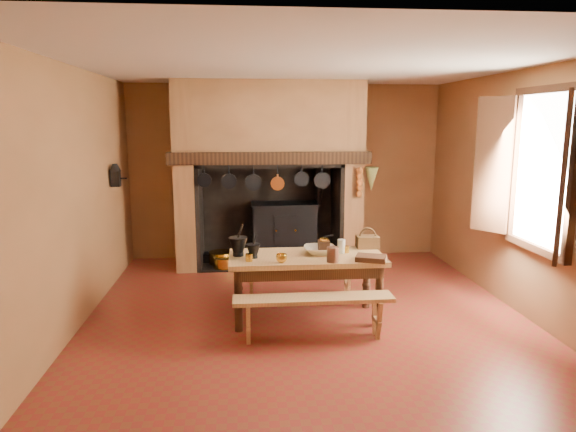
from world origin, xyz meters
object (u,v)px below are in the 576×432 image
object	(u,v)px
bench_front	(313,307)
mixing_bowl	(319,250)
iron_range	(285,231)
work_table	(306,265)
wicker_basket	(367,241)
coffee_grinder	(324,245)

from	to	relation	value
bench_front	mixing_bowl	world-z (taller)	mixing_bowl
iron_range	work_table	xyz separation A→B (m)	(0.03, -2.51, 0.14)
bench_front	mixing_bowl	distance (m)	0.77
work_table	wicker_basket	xyz separation A→B (m)	(0.76, 0.27, 0.20)
bench_front	coffee_grinder	distance (m)	0.88
work_table	coffee_grinder	world-z (taller)	coffee_grinder
iron_range	mixing_bowl	world-z (taller)	iron_range
bench_front	wicker_basket	size ratio (longest dim) A/B	6.29
iron_range	coffee_grinder	size ratio (longest dim) A/B	7.99
iron_range	mixing_bowl	distance (m)	2.49
iron_range	mixing_bowl	xyz separation A→B (m)	(0.18, -2.47, 0.30)
iron_range	wicker_basket	distance (m)	2.40
wicker_basket	bench_front	bearing A→B (deg)	-130.38
iron_range	work_table	world-z (taller)	iron_range
iron_range	mixing_bowl	bearing A→B (deg)	-85.77
work_table	coffee_grinder	size ratio (longest dim) A/B	8.57
bench_front	work_table	bearing A→B (deg)	90.00
work_table	bench_front	bearing A→B (deg)	-90.00
bench_front	wicker_basket	bearing A→B (deg)	48.03
iron_range	mixing_bowl	size ratio (longest dim) A/B	4.50
work_table	coffee_grinder	distance (m)	0.32
wicker_basket	work_table	bearing A→B (deg)	-158.63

